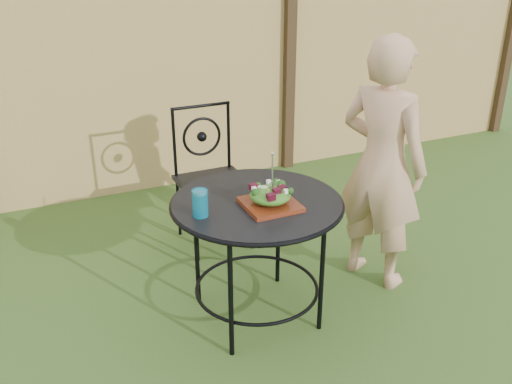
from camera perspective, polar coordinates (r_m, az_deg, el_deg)
ground at (r=3.23m, az=-0.13°, el=-13.96°), size 60.00×60.00×0.00m
fence at (r=4.74m, az=-11.29°, el=11.05°), size 8.00×0.12×1.90m
patio_table at (r=3.06m, az=0.09°, el=-3.21°), size 0.92×0.92×0.72m
patio_chair at (r=3.94m, az=-4.58°, el=1.89°), size 0.46×0.46×0.95m
diner at (r=3.45m, az=12.49°, el=2.70°), size 0.56×0.66×1.53m
salad_plate at (r=2.93m, az=1.43°, el=-1.25°), size 0.27×0.27×0.02m
salad at (r=2.91m, az=1.44°, el=-0.33°), size 0.21×0.21×0.08m
fork at (r=2.86m, az=1.65°, el=2.07°), size 0.01×0.01×0.18m
drinking_glass at (r=2.82m, az=-5.61°, el=-1.11°), size 0.08×0.08×0.14m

